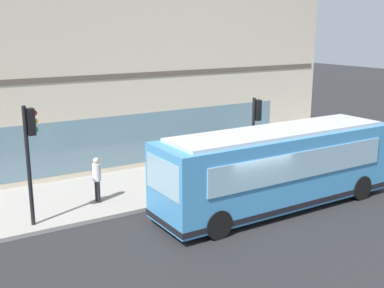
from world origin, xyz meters
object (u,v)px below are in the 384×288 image
object	(u,v)px
city_bus_nearside	(278,168)
traffic_light_down_block	(30,143)
fire_hydrant	(153,167)
newspaper_vending_box	(216,152)
pedestrian_near_hydrant	(97,176)
traffic_light_near_corner	(256,123)
pedestrian_near_building_entrance	(242,148)

from	to	relation	value
city_bus_nearside	traffic_light_down_block	world-z (taller)	traffic_light_down_block
fire_hydrant	newspaper_vending_box	distance (m)	3.88
pedestrian_near_hydrant	newspaper_vending_box	world-z (taller)	pedestrian_near_hydrant
city_bus_nearside	fire_hydrant	xyz separation A→B (m)	(5.82, 2.41, -1.04)
fire_hydrant	city_bus_nearside	bearing A→B (deg)	-157.54
traffic_light_near_corner	pedestrian_near_building_entrance	distance (m)	2.87
pedestrian_near_building_entrance	newspaper_vending_box	distance (m)	1.63
fire_hydrant	newspaper_vending_box	bearing A→B (deg)	-82.97
pedestrian_near_hydrant	newspaper_vending_box	size ratio (longest dim) A/B	1.98
city_bus_nearside	fire_hydrant	world-z (taller)	city_bus_nearside
fire_hydrant	pedestrian_near_building_entrance	distance (m)	4.53
traffic_light_near_corner	traffic_light_down_block	size ratio (longest dim) A/B	0.89
pedestrian_near_hydrant	pedestrian_near_building_entrance	world-z (taller)	pedestrian_near_hydrant
traffic_light_near_corner	newspaper_vending_box	xyz separation A→B (m)	(3.60, -0.41, -2.13)
city_bus_nearside	traffic_light_down_block	size ratio (longest dim) A/B	2.42
city_bus_nearside	pedestrian_near_building_entrance	bearing A→B (deg)	-22.29
pedestrian_near_building_entrance	city_bus_nearside	bearing A→B (deg)	157.71
traffic_light_down_block	traffic_light_near_corner	bearing A→B (deg)	-90.56
traffic_light_near_corner	pedestrian_near_building_entrance	xyz separation A→B (m)	(2.13, -0.95, -1.68)
traffic_light_near_corner	traffic_light_down_block	bearing A→B (deg)	89.44
fire_hydrant	pedestrian_near_building_entrance	size ratio (longest dim) A/B	0.46
traffic_light_near_corner	pedestrian_near_building_entrance	bearing A→B (deg)	-23.98
city_bus_nearside	pedestrian_near_building_entrance	xyz separation A→B (m)	(4.83, -1.98, -0.49)
traffic_light_near_corner	traffic_light_down_block	xyz separation A→B (m)	(0.09, 9.48, 0.30)
newspaper_vending_box	fire_hydrant	bearing A→B (deg)	97.03
city_bus_nearside	traffic_light_near_corner	world-z (taller)	traffic_light_near_corner
traffic_light_near_corner	newspaper_vending_box	distance (m)	4.21
traffic_light_down_block	fire_hydrant	bearing A→B (deg)	-63.35
city_bus_nearside	pedestrian_near_hydrant	world-z (taller)	city_bus_nearside
city_bus_nearside	newspaper_vending_box	distance (m)	6.53
pedestrian_near_hydrant	city_bus_nearside	bearing A→B (deg)	-122.47
pedestrian_near_building_entrance	pedestrian_near_hydrant	bearing A→B (deg)	97.90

